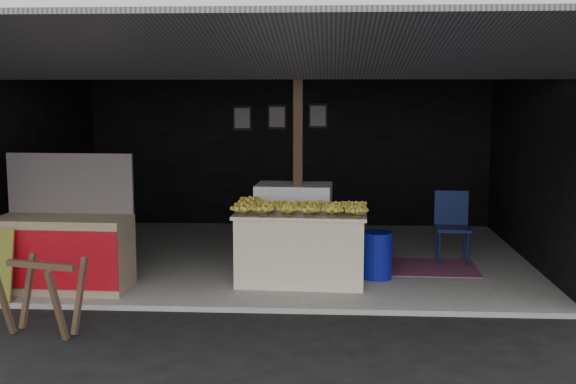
# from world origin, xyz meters

# --- Properties ---
(ground) EXTENTS (80.00, 80.00, 0.00)m
(ground) POSITION_xyz_m (0.00, 0.00, 0.00)
(ground) COLOR black
(ground) RESTS_ON ground
(concrete_slab) EXTENTS (7.00, 5.00, 0.06)m
(concrete_slab) POSITION_xyz_m (0.00, 2.50, 0.03)
(concrete_slab) COLOR gray
(concrete_slab) RESTS_ON ground
(shophouse) EXTENTS (7.40, 7.29, 3.02)m
(shophouse) POSITION_xyz_m (0.00, 2.82, 2.10)
(shophouse) COLOR black
(shophouse) RESTS_ON ground
(banana_table) EXTENTS (1.61, 1.04, 0.87)m
(banana_table) POSITION_xyz_m (0.38, 1.12, 0.50)
(banana_table) COLOR silver
(banana_table) RESTS_ON concrete_slab
(banana_pile) EXTENTS (1.49, 0.93, 0.17)m
(banana_pile) POSITION_xyz_m (0.38, 1.12, 1.01)
(banana_pile) COLOR gold
(banana_pile) RESTS_ON banana_table
(white_crate) EXTENTS (1.01, 0.72, 1.09)m
(white_crate) POSITION_xyz_m (0.24, 1.96, 0.61)
(white_crate) COLOR white
(white_crate) RESTS_ON concrete_slab
(neighbor_stall) EXTENTS (1.55, 0.74, 1.58)m
(neighbor_stall) POSITION_xyz_m (-2.38, 0.60, 0.54)
(neighbor_stall) COLOR #998466
(neighbor_stall) RESTS_ON concrete_slab
(sawhorse) EXTENTS (0.79, 0.78, 0.73)m
(sawhorse) POSITION_xyz_m (-2.06, -0.84, 0.46)
(sawhorse) COLOR #503928
(sawhorse) RESTS_ON ground
(water_barrel) EXTENTS (0.38, 0.38, 0.55)m
(water_barrel) POSITION_xyz_m (1.31, 1.34, 0.34)
(water_barrel) COLOR #0C148C
(water_barrel) RESTS_ON concrete_slab
(plastic_chair) EXTENTS (0.47, 0.47, 0.96)m
(plastic_chair) POSITION_xyz_m (2.37, 2.28, 0.63)
(plastic_chair) COLOR #0B133E
(plastic_chair) RESTS_ON concrete_slab
(magenta_rug) EXTENTS (1.52, 1.03, 0.01)m
(magenta_rug) POSITION_xyz_m (1.90, 1.91, 0.07)
(magenta_rug) COLOR maroon
(magenta_rug) RESTS_ON concrete_slab
(picture_frames) EXTENTS (1.62, 0.04, 0.46)m
(picture_frames) POSITION_xyz_m (-0.17, 4.89, 1.93)
(picture_frames) COLOR black
(picture_frames) RESTS_ON shophouse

